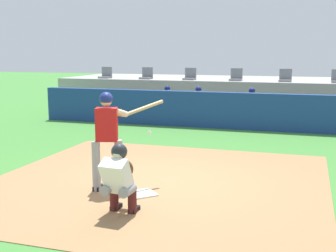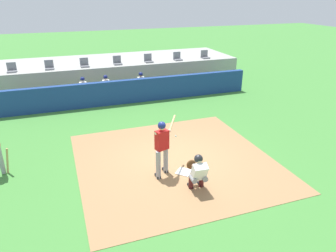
{
  "view_description": "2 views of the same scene",
  "coord_description": "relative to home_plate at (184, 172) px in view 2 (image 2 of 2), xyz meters",
  "views": [
    {
      "loc": [
        2.72,
        -7.8,
        2.5
      ],
      "look_at": [
        0.0,
        0.7,
        1.0
      ],
      "focal_mm": 47.1,
      "sensor_mm": 36.0,
      "label": 1
    },
    {
      "loc": [
        -3.38,
        -8.77,
        5.28
      ],
      "look_at": [
        0.0,
        0.7,
        1.0
      ],
      "focal_mm": 33.86,
      "sensor_mm": 36.0,
      "label": 2
    }
  ],
  "objects": [
    {
      "name": "dugout_bench",
      "position": [
        0.0,
        8.3,
        0.2
      ],
      "size": [
        11.8,
        0.44,
        0.45
      ],
      "primitive_type": "cube",
      "color": "olive",
      "rests_on": "ground"
    },
    {
      "name": "stands_platform",
      "position": [
        0.0,
        11.7,
        0.68
      ],
      "size": [
        15.0,
        4.4,
        1.4
      ],
      "primitive_type": "cube",
      "color": "#9E9E99",
      "rests_on": "ground"
    },
    {
      "name": "stadium_seat_1",
      "position": [
        -3.71,
        10.18,
        1.51
      ],
      "size": [
        0.46,
        0.46,
        0.48
      ],
      "color": "slate",
      "rests_on": "stands_platform"
    },
    {
      "name": "stadium_seat_6",
      "position": [
        5.57,
        10.18,
        1.51
      ],
      "size": [
        0.46,
        0.46,
        0.48
      ],
      "color": "slate",
      "rests_on": "stands_platform"
    },
    {
      "name": "catcher_crouched",
      "position": [
        0.01,
        -0.97,
        0.59
      ],
      "size": [
        0.5,
        1.93,
        1.13
      ],
      "color": "gray",
      "rests_on": "ground"
    },
    {
      "name": "ground_plane",
      "position": [
        0.0,
        0.8,
        -0.02
      ],
      "size": [
        80.0,
        80.0,
        0.0
      ],
      "primitive_type": "plane",
      "color": "#428438"
    },
    {
      "name": "dugout_player_1",
      "position": [
        -1.03,
        8.14,
        0.65
      ],
      "size": [
        0.49,
        0.7,
        1.3
      ],
      "color": "#939399",
      "rests_on": "ground"
    },
    {
      "name": "dirt_infield",
      "position": [
        0.0,
        0.8,
        -0.02
      ],
      "size": [
        6.4,
        6.4,
        0.01
      ],
      "primitive_type": "cube",
      "color": "#9E754C",
      "rests_on": "ground"
    },
    {
      "name": "stadium_seat_5",
      "position": [
        3.71,
        10.18,
        1.51
      ],
      "size": [
        0.46,
        0.46,
        0.48
      ],
      "color": "slate",
      "rests_on": "stands_platform"
    },
    {
      "name": "stadium_seat_2",
      "position": [
        -1.86,
        10.18,
        1.51
      ],
      "size": [
        0.46,
        0.46,
        0.48
      ],
      "color": "slate",
      "rests_on": "stands_platform"
    },
    {
      "name": "home_plate",
      "position": [
        0.0,
        0.0,
        0.0
      ],
      "size": [
        0.62,
        0.62,
        0.02
      ],
      "primitive_type": "cube",
      "rotation": [
        0.0,
        0.0,
        0.79
      ],
      "color": "white",
      "rests_on": "dirt_infield"
    },
    {
      "name": "stadium_seat_0",
      "position": [
        -5.57,
        10.18,
        1.51
      ],
      "size": [
        0.46,
        0.46,
        0.48
      ],
      "color": "slate",
      "rests_on": "stands_platform"
    },
    {
      "name": "stadium_seat_3",
      "position": [
        0.0,
        10.18,
        1.51
      ],
      "size": [
        0.46,
        0.46,
        0.48
      ],
      "color": "slate",
      "rests_on": "stands_platform"
    },
    {
      "name": "dugout_wall",
      "position": [
        0.0,
        7.3,
        0.58
      ],
      "size": [
        13.0,
        0.3,
        1.2
      ],
      "primitive_type": "cube",
      "color": "navy",
      "rests_on": "ground"
    },
    {
      "name": "batter_at_plate",
      "position": [
        -0.68,
        0.1,
        1.01
      ],
      "size": [
        1.02,
        1.13,
        1.8
      ],
      "color": "#99999E",
      "rests_on": "ground"
    },
    {
      "name": "dugout_player_0",
      "position": [
        -2.19,
        8.14,
        0.65
      ],
      "size": [
        0.49,
        0.7,
        1.3
      ],
      "color": "#939399",
      "rests_on": "ground"
    },
    {
      "name": "dugout_player_2",
      "position": [
        0.86,
        8.14,
        0.65
      ],
      "size": [
        0.49,
        0.7,
        1.3
      ],
      "color": "#939399",
      "rests_on": "ground"
    },
    {
      "name": "stadium_seat_4",
      "position": [
        1.86,
        10.18,
        1.51
      ],
      "size": [
        0.46,
        0.46,
        0.48
      ],
      "color": "slate",
      "rests_on": "stands_platform"
    }
  ]
}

